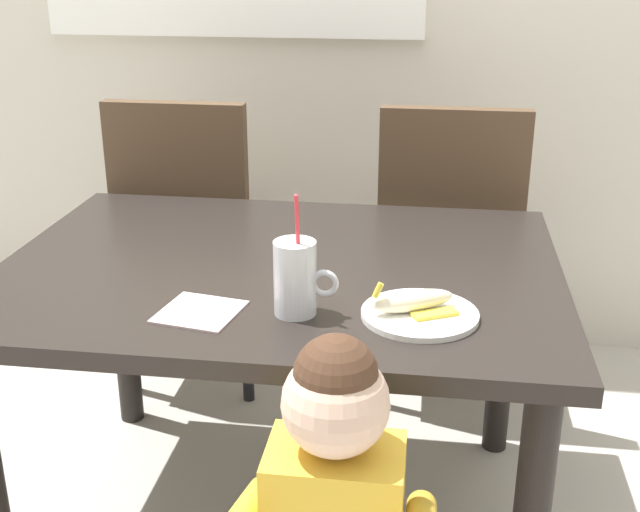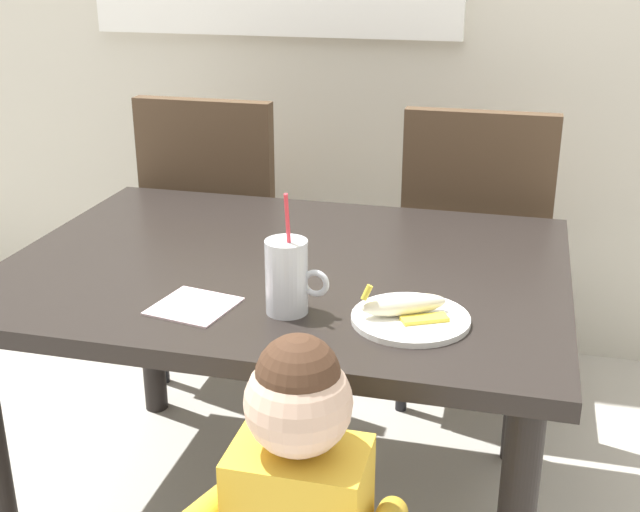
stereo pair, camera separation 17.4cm
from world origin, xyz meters
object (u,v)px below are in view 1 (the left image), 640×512
Objects in this scene: snack_plate at (420,314)px; peeled_banana at (414,301)px; toddler_standing at (335,510)px; milk_cup at (296,282)px; dining_chair_left at (192,228)px; dining_chair_right at (448,238)px; dining_table at (280,301)px; paper_napkin at (200,312)px.

snack_plate is 0.03m from peeled_banana.
toddler_standing is 4.77× the size of peeled_banana.
milk_cup is 1.43× the size of peeled_banana.
dining_chair_left is 1.00× the size of dining_chair_right.
dining_chair_right reaches higher than snack_plate.
dining_chair_left is at bearing 128.90° from peeled_banana.
dining_table is 0.79m from dining_chair_right.
dining_chair_right is (0.39, 0.68, -0.06)m from dining_table.
dining_table is 5.51× the size of snack_plate.
dining_chair_left is 1.17m from snack_plate.
dining_chair_left is at bearing 115.68° from toddler_standing.
peeled_banana reaches higher than snack_plate.
toddler_standing is at bearing 81.85° from dining_chair_right.
snack_plate is 1.31× the size of peeled_banana.
dining_chair_left is 6.40× the size of paper_napkin.
dining_chair_right is at bearing 71.68° from milk_cup.
dining_table is 1.32× the size of dining_chair_left.
dining_table is 0.66m from toddler_standing.
milk_cup is (-0.31, -0.93, 0.23)m from dining_chair_right.
milk_cup reaches higher than paper_napkin.
toddler_standing is (0.21, -0.62, -0.08)m from dining_table.
toddler_standing is 5.59× the size of paper_napkin.
milk_cup is 0.23m from peeled_banana.
toddler_standing is at bearing -71.70° from dining_table.
peeled_banana is (0.23, 0.02, -0.04)m from milk_cup.
toddler_standing is at bearing -107.34° from snack_plate.
dining_chair_right is 6.40× the size of paper_napkin.
paper_napkin reaches higher than dining_table.
dining_chair_left is 0.80m from dining_chair_right.
paper_napkin is at bearing -110.78° from dining_table.
dining_chair_right reaches higher than paper_napkin.
toddler_standing is at bearing 115.68° from dining_chair_left.
dining_chair_left is at bearing 118.25° from milk_cup.
milk_cup is 1.68× the size of paper_napkin.
paper_napkin is at bearing 62.54° from dining_chair_right.
dining_chair_right is 1.31m from toddler_standing.
milk_cup is at bearing 71.68° from dining_chair_right.
dining_table is 0.41m from peeled_banana.
dining_chair_left reaches higher than snack_plate.
paper_napkin is at bearing -174.63° from snack_plate.
toddler_standing reaches higher than dining_table.
snack_plate is (0.12, 0.38, 0.18)m from toddler_standing.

